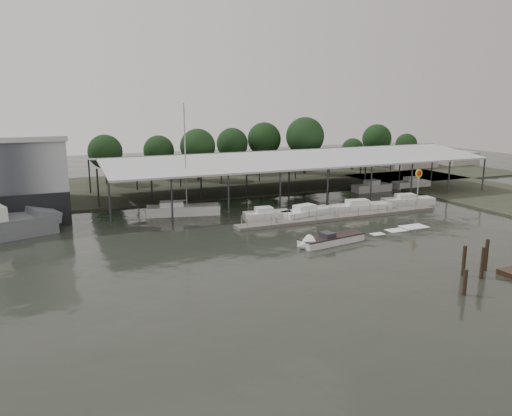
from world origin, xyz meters
name	(u,v)px	position (x,y,z in m)	size (l,w,h in m)	color
ground	(265,256)	(0.00, 0.00, 0.00)	(200.00, 200.00, 0.00)	#242821
land_strip_far	(163,186)	(0.00, 42.00, 0.10)	(140.00, 30.00, 0.30)	#383C2D
land_strip_east	(512,199)	(45.00, 10.00, 0.10)	(20.00, 60.00, 0.30)	#383C2D
covered_boat_shed	(289,155)	(17.00, 28.00, 6.13)	(58.24, 24.00, 6.96)	silver
floating_dock	(341,217)	(15.00, 10.00, 0.20)	(28.00, 2.00, 1.40)	#625C56
shell_fuel_sign	(418,181)	(27.00, 9.99, 3.93)	(1.10, 0.18, 5.55)	#939698
distant_commercial_buildings	(423,158)	(59.03, 44.69, 1.84)	(22.00, 8.00, 4.00)	gray
white_sailboat	(182,210)	(-2.61, 20.00, 0.66)	(9.60, 4.60, 14.35)	silver
speedboat_underway	(327,241)	(7.39, 0.92, 0.39)	(19.02, 4.97, 2.00)	silver
moored_cruiser_0	(267,215)	(6.25, 13.05, 0.61)	(5.96, 2.70, 1.70)	silver
moored_cruiser_1	(307,213)	(11.48, 12.24, 0.61)	(7.83, 3.78, 1.70)	silver
moored_cruiser_2	(360,207)	(19.49, 12.31, 0.61)	(8.42, 3.19, 1.70)	silver
moored_cruiser_3	(408,201)	(28.08, 13.08, 0.61)	(7.67, 3.31, 1.70)	silver
mooring_pilings	(495,273)	(13.54, -14.43, 1.01)	(6.30, 6.75, 3.56)	black
horizon_tree_line	(268,143)	(22.36, 47.60, 6.32)	(70.74, 12.64, 11.27)	black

